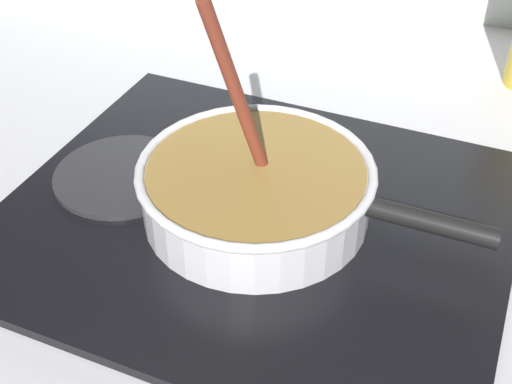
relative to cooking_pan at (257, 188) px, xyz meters
The scene contains 5 objects.
ground 0.21m from the cooking_pan, 134.41° to the right, with size 2.40×1.60×0.04m, color #B7B7BC.
hob_plate 0.04m from the cooking_pan, behind, with size 0.56×0.48×0.01m, color black.
burner_ring 0.03m from the cooking_pan, behind, with size 0.17×0.17×0.01m, color #592D0C.
spare_burner 0.18m from the cooking_pan, behind, with size 0.17×0.17×0.01m, color #262628.
cooking_pan is the anchor object (origin of this frame).
Camera 1 is at (0.37, -0.40, 0.51)m, focal length 47.87 mm.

